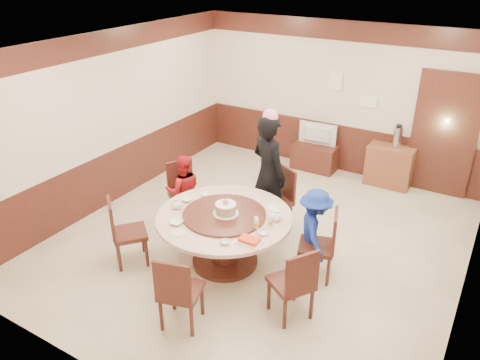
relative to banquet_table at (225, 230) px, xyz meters
The scene contains 30 objects.
room 0.96m from the banquet_table, 79.01° to the left, with size 6.00×6.04×2.84m.
banquet_table is the anchor object (origin of this frame).
chair_0 1.26m from the banquet_table, 17.69° to the left, with size 0.56×0.56×0.97m.
chair_1 1.22m from the banquet_table, 81.89° to the left, with size 0.60×0.60×0.97m.
chair_2 1.32m from the banquet_table, 151.10° to the left, with size 0.61×0.61×0.97m.
chair_3 1.32m from the banquet_table, 150.39° to the right, with size 0.62×0.62×0.97m.
chair_4 1.28m from the banquet_table, 80.62° to the right, with size 0.55×0.55×0.97m.
chair_5 1.32m from the banquet_table, 21.35° to the right, with size 0.61×0.61×0.97m.
person_standing 1.19m from the banquet_table, 87.14° to the left, with size 0.66×0.43×1.81m, color black.
person_red 1.25m from the banquet_table, 152.83° to the left, with size 0.56×0.43×1.15m, color #B1171D.
person_blue 1.18m from the banquet_table, 24.35° to the left, with size 0.76×0.44×1.18m, color navy.
birthday_cake 0.32m from the banquet_table, 11.93° to the left, with size 0.34×0.34×0.22m.
teapot_left 0.73m from the banquet_table, 166.01° to the right, with size 0.17×0.15×0.13m, color white.
teapot_right 0.73m from the banquet_table, 20.23° to the left, with size 0.17×0.15×0.13m, color white.
bowl_0 0.67m from the banquet_table, 147.98° to the left, with size 0.14×0.14×0.03m, color white.
bowl_1 0.69m from the banquet_table, 56.50° to the right, with size 0.12×0.12×0.04m, color white.
bowl_2 0.68m from the banquet_table, 129.88° to the right, with size 0.17×0.17×0.04m, color white.
bowl_3 0.71m from the banquet_table, 12.77° to the right, with size 0.13×0.13×0.04m, color white.
bowl_4 0.71m from the banquet_table, behind, with size 0.16×0.16×0.04m, color white.
saucer_near 0.73m from the banquet_table, 111.04° to the right, with size 0.18×0.18×0.01m, color white.
saucer_far 0.71m from the banquet_table, 48.01° to the left, with size 0.18×0.18×0.01m, color white.
shrimp_platter 0.75m from the banquet_table, 32.74° to the right, with size 0.30×0.20×0.06m.
bottle_0 0.60m from the banquet_table, ahead, with size 0.06×0.06×0.16m, color white.
bottle_1 0.72m from the banquet_table, ahead, with size 0.06×0.06×0.16m, color white.
tv_stand 3.53m from the banquet_table, 92.64° to the left, with size 0.85×0.45×0.50m, color #431C15.
television 3.52m from the banquet_table, 92.64° to the left, with size 0.74×0.10×0.42m, color gray.
side_cabinet 3.77m from the banquet_table, 70.37° to the left, with size 0.80×0.40×0.75m, color brown.
thermos 3.81m from the banquet_table, 69.45° to the left, with size 0.15×0.15×0.38m, color silver.
notice_left 3.91m from the banquet_table, 89.35° to the left, with size 0.25×0.00×0.35m, color white.
notice_right 3.89m from the banquet_table, 79.46° to the left, with size 0.30×0.00×0.22m, color white.
Camera 1 is at (2.75, -5.20, 3.87)m, focal length 35.00 mm.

